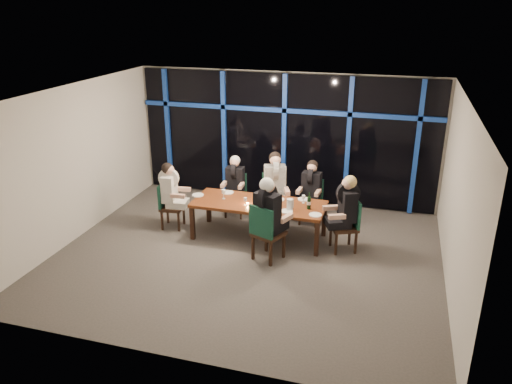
% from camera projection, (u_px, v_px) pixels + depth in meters
% --- Properties ---
extents(room, '(7.04, 7.00, 3.02)m').
position_uv_depth(room, '(246.00, 151.00, 8.59)').
color(room, '#59534E').
rests_on(room, ground).
extents(window_wall, '(6.86, 0.43, 2.94)m').
position_uv_depth(window_wall, '(285.00, 136.00, 11.39)').
color(window_wall, black).
rests_on(window_wall, ground).
extents(dining_table, '(2.60, 1.00, 0.75)m').
position_uv_depth(dining_table, '(259.00, 206.00, 9.79)').
color(dining_table, brown).
rests_on(dining_table, ground).
extents(chair_far_left, '(0.46, 0.46, 0.93)m').
position_uv_depth(chair_far_left, '(236.00, 192.00, 10.94)').
color(chair_far_left, black).
rests_on(chair_far_left, ground).
extents(chair_far_mid, '(0.64, 0.64, 1.06)m').
position_uv_depth(chair_far_mid, '(274.00, 195.00, 10.58)').
color(chair_far_mid, black).
rests_on(chair_far_mid, ground).
extents(chair_far_right, '(0.47, 0.47, 0.95)m').
position_uv_depth(chair_far_right, '(311.00, 199.00, 10.57)').
color(chair_far_right, black).
rests_on(chair_far_right, ground).
extents(chair_end_left, '(0.49, 0.49, 0.96)m').
position_uv_depth(chair_end_left, '(168.00, 203.00, 10.31)').
color(chair_end_left, black).
rests_on(chair_end_left, ground).
extents(chair_end_right, '(0.62, 0.62, 1.02)m').
position_uv_depth(chair_end_right, '(349.00, 222.00, 9.35)').
color(chair_end_right, black).
rests_on(chair_end_right, ground).
extents(chair_near_mid, '(0.66, 0.66, 1.09)m').
position_uv_depth(chair_near_mid, '(265.00, 230.00, 8.93)').
color(chair_near_mid, black).
rests_on(chair_near_mid, ground).
extents(diner_far_left, '(0.48, 0.59, 0.91)m').
position_uv_depth(diner_far_left, '(235.00, 178.00, 10.74)').
color(diner_far_left, black).
rests_on(diner_far_left, ground).
extents(diner_far_mid, '(0.65, 0.73, 1.03)m').
position_uv_depth(diner_far_mid, '(275.00, 178.00, 10.35)').
color(diner_far_mid, black).
rests_on(diner_far_mid, ground).
extents(diner_far_right, '(0.49, 0.60, 0.92)m').
position_uv_depth(diner_far_right, '(311.00, 183.00, 10.36)').
color(diner_far_right, black).
rests_on(diner_far_right, ground).
extents(diner_end_left, '(0.62, 0.51, 0.94)m').
position_uv_depth(diner_end_left, '(171.00, 186.00, 10.16)').
color(diner_end_left, silver).
rests_on(diner_end_left, ground).
extents(diner_end_right, '(0.70, 0.64, 0.99)m').
position_uv_depth(diner_end_right, '(346.00, 203.00, 9.19)').
color(diner_end_right, black).
rests_on(diner_end_right, ground).
extents(diner_near_mid, '(0.67, 0.74, 1.06)m').
position_uv_depth(diner_near_mid, '(269.00, 207.00, 8.84)').
color(diner_near_mid, black).
rests_on(diner_near_mid, ground).
extents(plate_far_left, '(0.24, 0.24, 0.01)m').
position_uv_depth(plate_far_left, '(228.00, 192.00, 10.27)').
color(plate_far_left, white).
rests_on(plate_far_left, dining_table).
extents(plate_far_mid, '(0.24, 0.24, 0.01)m').
position_uv_depth(plate_far_mid, '(278.00, 199.00, 9.92)').
color(plate_far_mid, white).
rests_on(plate_far_mid, dining_table).
extents(plate_far_right, '(0.24, 0.24, 0.01)m').
position_uv_depth(plate_far_right, '(304.00, 199.00, 9.92)').
color(plate_far_right, white).
rests_on(plate_far_right, dining_table).
extents(plate_end_left, '(0.24, 0.24, 0.01)m').
position_uv_depth(plate_end_left, '(199.00, 195.00, 10.13)').
color(plate_end_left, white).
rests_on(plate_end_left, dining_table).
extents(plate_end_right, '(0.24, 0.24, 0.01)m').
position_uv_depth(plate_end_right, '(315.00, 215.00, 9.20)').
color(plate_end_right, white).
rests_on(plate_end_right, dining_table).
extents(plate_near_mid, '(0.24, 0.24, 0.01)m').
position_uv_depth(plate_near_mid, '(287.00, 211.00, 9.36)').
color(plate_near_mid, white).
rests_on(plate_near_mid, dining_table).
extents(wine_bottle, '(0.08, 0.08, 0.33)m').
position_uv_depth(wine_bottle, '(309.00, 203.00, 9.44)').
color(wine_bottle, black).
rests_on(wine_bottle, dining_table).
extents(water_pitcher, '(0.14, 0.12, 0.22)m').
position_uv_depth(water_pitcher, '(290.00, 204.00, 9.40)').
color(water_pitcher, silver).
rests_on(water_pitcher, dining_table).
extents(tea_light, '(0.05, 0.05, 0.03)m').
position_uv_depth(tea_light, '(248.00, 203.00, 9.69)').
color(tea_light, '#F39C48').
rests_on(tea_light, dining_table).
extents(wine_glass_a, '(0.06, 0.06, 0.16)m').
position_uv_depth(wine_glass_a, '(245.00, 200.00, 9.61)').
color(wine_glass_a, silver).
rests_on(wine_glass_a, dining_table).
extents(wine_glass_b, '(0.07, 0.07, 0.19)m').
position_uv_depth(wine_glass_b, '(266.00, 195.00, 9.80)').
color(wine_glass_b, silver).
rests_on(wine_glass_b, dining_table).
extents(wine_glass_c, '(0.06, 0.06, 0.16)m').
position_uv_depth(wine_glass_c, '(279.00, 202.00, 9.49)').
color(wine_glass_c, white).
rests_on(wine_glass_c, dining_table).
extents(wine_glass_d, '(0.08, 0.08, 0.20)m').
position_uv_depth(wine_glass_d, '(223.00, 192.00, 9.92)').
color(wine_glass_d, silver).
rests_on(wine_glass_d, dining_table).
extents(wine_glass_e, '(0.06, 0.06, 0.16)m').
position_uv_depth(wine_glass_e, '(304.00, 197.00, 9.71)').
color(wine_glass_e, silver).
rests_on(wine_glass_e, dining_table).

